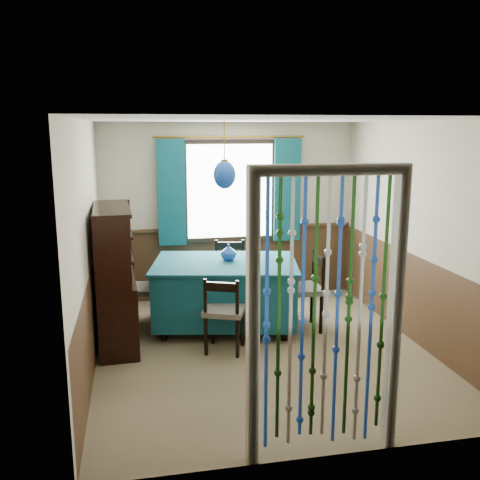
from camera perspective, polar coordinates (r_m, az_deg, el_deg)
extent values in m
plane|color=brown|center=(6.07, 2.31, -11.64)|extent=(4.00, 4.00, 0.00)
plane|color=silver|center=(5.56, 2.53, 12.70)|extent=(4.00, 4.00, 0.00)
plane|color=beige|center=(7.61, -1.15, 3.03)|extent=(3.60, 0.00, 3.60)
plane|color=beige|center=(3.83, 9.52, -6.04)|extent=(3.60, 0.00, 3.60)
plane|color=beige|center=(5.55, -15.96, -0.75)|extent=(0.00, 4.00, 4.00)
plane|color=beige|center=(6.35, 18.40, 0.65)|extent=(0.00, 4.00, 4.00)
plane|color=#432C19|center=(7.75, -1.11, -2.47)|extent=(3.60, 0.00, 3.60)
plane|color=#432C19|center=(4.14, 9.08, -15.92)|extent=(3.60, 0.00, 3.60)
plane|color=#432C19|center=(5.75, -15.39, -8.06)|extent=(0.00, 4.00, 4.00)
plane|color=#432C19|center=(6.52, 17.86, -5.83)|extent=(0.00, 4.00, 4.00)
cube|color=black|center=(7.52, -1.09, 5.24)|extent=(1.32, 0.12, 1.42)
cube|color=#104753|center=(6.57, -1.58, -5.49)|extent=(1.85, 1.43, 0.68)
cube|color=#104753|center=(6.47, -1.60, -2.49)|extent=(1.92, 1.50, 0.03)
cylinder|color=black|center=(6.35, -8.08, -9.96)|extent=(0.07, 0.07, 0.14)
cylinder|color=black|center=(6.31, 4.79, -10.03)|extent=(0.07, 0.07, 0.14)
cylinder|color=black|center=(7.15, -7.12, -7.40)|extent=(0.07, 0.07, 0.14)
cylinder|color=black|center=(7.12, 4.21, -7.43)|extent=(0.07, 0.07, 0.14)
cylinder|color=black|center=(5.86, -3.66, -10.20)|extent=(0.04, 0.04, 0.44)
cylinder|color=black|center=(5.80, -0.28, -10.44)|extent=(0.04, 0.04, 0.44)
cylinder|color=black|center=(6.16, -2.93, -9.08)|extent=(0.04, 0.04, 0.44)
cylinder|color=black|center=(6.09, 0.28, -9.30)|extent=(0.04, 0.04, 0.44)
cube|color=#5B5549|center=(5.89, -1.66, -7.51)|extent=(0.54, 0.53, 0.06)
cube|color=black|center=(5.63, -2.04, -5.02)|extent=(0.36, 0.17, 0.10)
cylinder|color=black|center=(5.71, -3.74, -6.23)|extent=(0.04, 0.04, 0.43)
cylinder|color=black|center=(5.64, -0.30, -6.43)|extent=(0.04, 0.04, 0.43)
cylinder|color=black|center=(7.54, 0.31, -5.02)|extent=(0.04, 0.04, 0.46)
cylinder|color=black|center=(7.52, -2.50, -5.06)|extent=(0.04, 0.04, 0.46)
cylinder|color=black|center=(7.21, 0.48, -5.82)|extent=(0.04, 0.04, 0.46)
cylinder|color=black|center=(7.19, -2.46, -5.87)|extent=(0.04, 0.04, 0.46)
cube|color=#5B5549|center=(7.29, -1.05, -3.49)|extent=(0.50, 0.49, 0.06)
cube|color=black|center=(7.39, -1.12, -0.60)|extent=(0.39, 0.09, 0.10)
cylinder|color=black|center=(7.43, 0.31, -1.66)|extent=(0.04, 0.04, 0.45)
cylinder|color=black|center=(7.41, -2.53, -1.69)|extent=(0.04, 0.04, 0.45)
cylinder|color=black|center=(6.93, -11.16, -6.75)|extent=(0.05, 0.05, 0.46)
cylinder|color=black|center=(6.59, -11.68, -7.78)|extent=(0.05, 0.05, 0.46)
cylinder|color=black|center=(6.88, -8.25, -6.78)|extent=(0.05, 0.05, 0.46)
cylinder|color=black|center=(6.54, -8.61, -7.82)|extent=(0.05, 0.05, 0.46)
cube|color=#5B5549|center=(6.65, -10.00, -5.14)|extent=(0.50, 0.52, 0.06)
cube|color=black|center=(6.59, -11.71, -2.30)|extent=(0.10, 0.39, 0.10)
cylinder|color=black|center=(6.80, -11.39, -3.10)|extent=(0.04, 0.04, 0.45)
cylinder|color=black|center=(6.45, -11.93, -3.95)|extent=(0.04, 0.04, 0.45)
cylinder|color=black|center=(6.50, 8.65, -7.86)|extent=(0.05, 0.05, 0.48)
cylinder|color=black|center=(6.85, 7.66, -6.80)|extent=(0.05, 0.05, 0.48)
cylinder|color=black|center=(6.40, 5.51, -8.09)|extent=(0.05, 0.05, 0.48)
cylinder|color=black|center=(6.76, 4.68, -7.00)|extent=(0.05, 0.05, 0.48)
cube|color=#5B5549|center=(6.54, 6.68, -5.20)|extent=(0.46, 0.48, 0.06)
cube|color=black|center=(6.50, 8.39, -2.15)|extent=(0.05, 0.41, 0.11)
cylinder|color=black|center=(6.36, 8.87, -3.86)|extent=(0.04, 0.04, 0.47)
cylinder|color=black|center=(6.72, 7.86, -2.99)|extent=(0.04, 0.04, 0.47)
cube|color=black|center=(6.27, -12.96, -7.27)|extent=(0.47, 1.22, 0.79)
cube|color=black|center=(5.51, -13.49, -1.44)|extent=(0.37, 0.07, 0.79)
cube|color=black|center=(6.63, -13.15, 0.80)|extent=(0.37, 0.07, 0.79)
cube|color=black|center=(6.00, -13.47, 3.27)|extent=(0.42, 1.22, 0.04)
cube|color=black|center=(6.08, -15.08, -0.29)|extent=(0.09, 1.18, 0.79)
cube|color=black|center=(6.09, -12.97, -1.27)|extent=(0.37, 1.14, 0.02)
cube|color=black|center=(6.04, -13.09, 1.13)|extent=(0.37, 1.14, 0.02)
cylinder|color=olive|center=(6.27, -1.67, 9.78)|extent=(0.01, 0.01, 0.62)
ellipsoid|color=#153D95|center=(6.29, -1.66, 6.96)|extent=(0.27, 0.27, 0.33)
cylinder|color=olive|center=(6.28, -1.66, 8.44)|extent=(0.08, 0.08, 0.03)
imported|color=#153D95|center=(6.54, -1.23, -1.37)|extent=(0.23, 0.23, 0.19)
imported|color=beige|center=(5.82, -12.86, -1.45)|extent=(0.25, 0.25, 0.06)
imported|color=beige|center=(6.47, -12.64, -2.29)|extent=(0.21, 0.21, 0.16)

